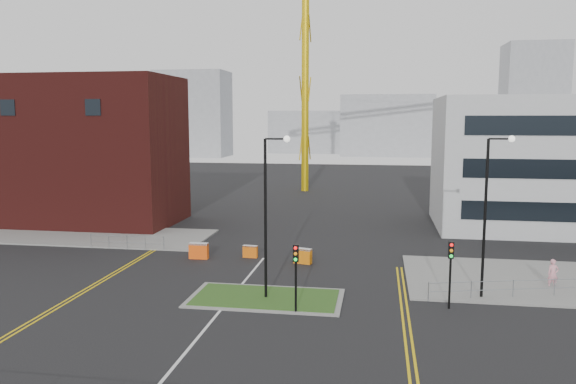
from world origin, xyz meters
The scene contains 24 objects.
ground centered at (0.00, 0.00, 0.00)m, with size 200.00×200.00×0.00m, color black.
pavement_left centered at (-20.00, 22.00, 0.06)m, with size 28.00×8.00×0.12m, color slate.
island_kerb centered at (2.00, 8.00, 0.04)m, with size 8.60×4.60×0.08m, color slate.
grass_island centered at (2.00, 8.00, 0.06)m, with size 8.00×4.00×0.12m, color #27521B.
brick_building centered at (-22.97, 28.00, 6.85)m, with size 24.20×10.07×14.24m.
tower_crane centered at (3.61, 57.06, 24.87)m, with size 50.10×19.19×35.91m.
streetlamp_island centered at (2.22, 8.00, 5.41)m, with size 1.46×0.36×9.18m.
streetlamp_right_near centered at (14.22, 10.00, 5.41)m, with size 1.46×0.36×9.18m.
traffic_light_island centered at (4.00, 5.98, 2.57)m, with size 0.28×0.33×3.65m.
traffic_light_right centered at (12.00, 7.98, 2.57)m, with size 0.28×0.33×3.65m.
railing_left centered at (-11.00, 18.00, 0.74)m, with size 6.05×0.05×1.10m.
centre_line centered at (0.00, 2.00, 0.01)m, with size 0.15×30.00×0.01m, color silver.
yellow_left_a centered at (-9.00, 10.00, 0.01)m, with size 0.12×24.00×0.01m, color gold.
yellow_left_b centered at (-8.70, 10.00, 0.01)m, with size 0.12×24.00×0.01m, color gold.
yellow_right_a centered at (9.50, 6.00, 0.01)m, with size 0.12×20.00×0.01m, color gold.
yellow_right_b centered at (9.80, 6.00, 0.01)m, with size 0.12×20.00×0.01m, color gold.
skyline_a centered at (-40.00, 120.00, 11.00)m, with size 18.00×12.00×22.00m, color gray.
skyline_b centered at (10.00, 130.00, 8.00)m, with size 24.00×12.00×16.00m, color gray.
skyline_c centered at (45.00, 125.00, 14.00)m, with size 14.00×12.00×28.00m, color gray.
skyline_d centered at (-8.00, 140.00, 6.00)m, with size 30.00×12.00×12.00m, color gray.
pedestrian centered at (18.54, 12.68, 0.89)m, with size 0.65×0.42×1.77m, color pink.
barrier_left centered at (-4.60, 16.12, 0.63)m, with size 1.38×0.47×1.16m.
barrier_mid centered at (3.00, 16.00, 0.58)m, with size 1.34×0.73×1.07m.
barrier_right centered at (-1.00, 17.04, 0.48)m, with size 1.08×0.42×0.89m.
Camera 1 is at (8.13, -21.95, 10.15)m, focal length 35.00 mm.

